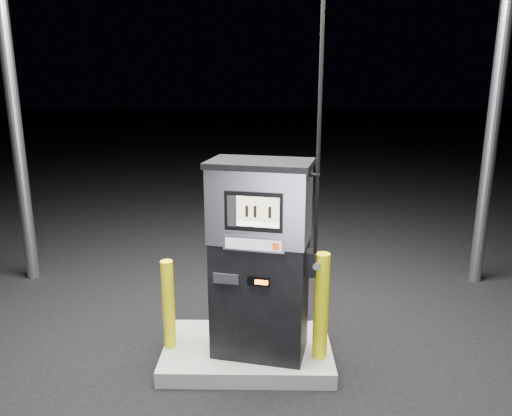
{
  "coord_description": "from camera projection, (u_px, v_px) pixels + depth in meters",
  "views": [
    {
      "loc": [
        0.16,
        -4.31,
        2.65
      ],
      "look_at": [
        0.08,
        0.0,
        1.52
      ],
      "focal_mm": 35.0,
      "sensor_mm": 36.0,
      "label": 1
    }
  ],
  "objects": [
    {
      "name": "ground",
      "position": [
        248.0,
        359.0,
        4.85
      ],
      "size": [
        80.0,
        80.0,
        0.0
      ],
      "primitive_type": "plane",
      "color": "black",
      "rests_on": "ground"
    },
    {
      "name": "pump_island",
      "position": [
        248.0,
        352.0,
        4.83
      ],
      "size": [
        1.6,
        1.0,
        0.15
      ],
      "primitive_type": "cube",
      "color": "slate",
      "rests_on": "ground"
    },
    {
      "name": "fuel_dispenser",
      "position": [
        260.0,
        258.0,
        4.47
      ],
      "size": [
        1.04,
        0.71,
        3.76
      ],
      "rotation": [
        0.0,
        0.0,
        -0.21
      ],
      "color": "black",
      "rests_on": "pump_island"
    },
    {
      "name": "bollard_left",
      "position": [
        168.0,
        305.0,
        4.68
      ],
      "size": [
        0.12,
        0.12,
        0.87
      ],
      "primitive_type": "cylinder",
      "rotation": [
        0.0,
        0.0,
        -0.02
      ],
      "color": "yellow",
      "rests_on": "pump_island"
    },
    {
      "name": "bollard_right",
      "position": [
        321.0,
        306.0,
        4.48
      ],
      "size": [
        0.16,
        0.16,
        1.01
      ],
      "primitive_type": "cylinder",
      "rotation": [
        0.0,
        0.0,
        0.2
      ],
      "color": "yellow",
      "rests_on": "pump_island"
    }
  ]
}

